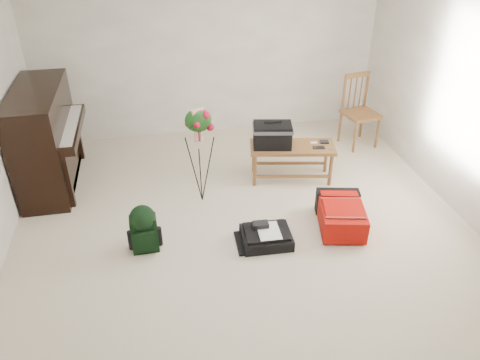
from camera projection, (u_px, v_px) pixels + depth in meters
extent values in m
cube|color=beige|center=(247.00, 238.00, 5.07)|extent=(5.00, 5.50, 0.01)
cube|color=white|center=(208.00, 51.00, 6.71)|extent=(5.00, 0.04, 2.50)
cube|color=black|center=(45.00, 139.00, 5.72)|extent=(0.55, 1.50, 1.25)
cube|color=black|center=(69.00, 129.00, 5.71)|extent=(0.28, 1.30, 0.10)
cube|color=white|center=(68.00, 125.00, 5.69)|extent=(0.22, 1.20, 0.02)
cube|color=black|center=(59.00, 178.00, 6.03)|extent=(0.45, 1.30, 0.10)
cube|color=brown|center=(292.00, 147.00, 5.89)|extent=(1.12, 0.61, 0.04)
cylinder|color=brown|center=(258.00, 174.00, 5.79)|extent=(0.05, 0.05, 0.43)
cylinder|color=brown|center=(252.00, 161.00, 6.08)|extent=(0.05, 0.05, 0.43)
cylinder|color=brown|center=(331.00, 167.00, 5.95)|extent=(0.05, 0.05, 0.43)
cylinder|color=brown|center=(322.00, 154.00, 6.23)|extent=(0.05, 0.05, 0.43)
cube|color=brown|center=(361.00, 114.00, 6.70)|extent=(0.53, 0.53, 0.04)
cylinder|color=brown|center=(351.00, 137.00, 6.64)|extent=(0.04, 0.04, 0.46)
cylinder|color=brown|center=(341.00, 126.00, 6.96)|extent=(0.04, 0.04, 0.46)
cylinder|color=brown|center=(376.00, 135.00, 6.70)|extent=(0.04, 0.04, 0.46)
cylinder|color=brown|center=(365.00, 124.00, 7.02)|extent=(0.04, 0.04, 0.46)
cube|color=brown|center=(360.00, 75.00, 6.58)|extent=(0.41, 0.12, 0.06)
cylinder|color=brown|center=(345.00, 93.00, 6.69)|extent=(0.04, 0.04, 0.55)
cylinder|color=brown|center=(370.00, 91.00, 6.75)|extent=(0.04, 0.04, 0.55)
cube|color=#C20908|center=(341.00, 215.00, 5.16)|extent=(0.60, 0.78, 0.27)
cube|color=black|center=(332.00, 202.00, 5.39)|extent=(0.51, 0.26, 0.29)
cube|color=#C20908|center=(344.00, 207.00, 5.05)|extent=(0.49, 0.48, 0.02)
cube|color=silver|center=(351.00, 218.00, 4.88)|extent=(0.43, 0.10, 0.01)
cube|color=black|center=(266.00, 238.00, 4.98)|extent=(0.54, 0.44, 0.12)
cube|color=black|center=(266.00, 232.00, 4.93)|extent=(0.47, 0.37, 0.03)
cube|color=white|center=(269.00, 231.00, 4.91)|extent=(0.24, 0.32, 0.01)
cube|color=black|center=(260.00, 225.00, 4.95)|extent=(0.17, 0.11, 0.05)
cube|color=black|center=(144.00, 234.00, 4.81)|extent=(0.28, 0.17, 0.41)
cube|color=black|center=(145.00, 241.00, 4.74)|extent=(0.22, 0.05, 0.23)
sphere|color=black|center=(142.00, 218.00, 4.70)|extent=(0.26, 0.26, 0.26)
cube|color=black|center=(138.00, 230.00, 4.87)|extent=(0.04, 0.03, 0.36)
cube|color=black|center=(150.00, 228.00, 4.89)|extent=(0.04, 0.03, 0.36)
cylinder|color=black|center=(199.00, 128.00, 5.19)|extent=(0.01, 0.01, 0.32)
ellipsoid|color=#194A17|center=(198.00, 120.00, 5.14)|extent=(0.30, 0.21, 0.28)
cube|color=red|center=(198.00, 113.00, 5.07)|extent=(0.15, 0.09, 0.09)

